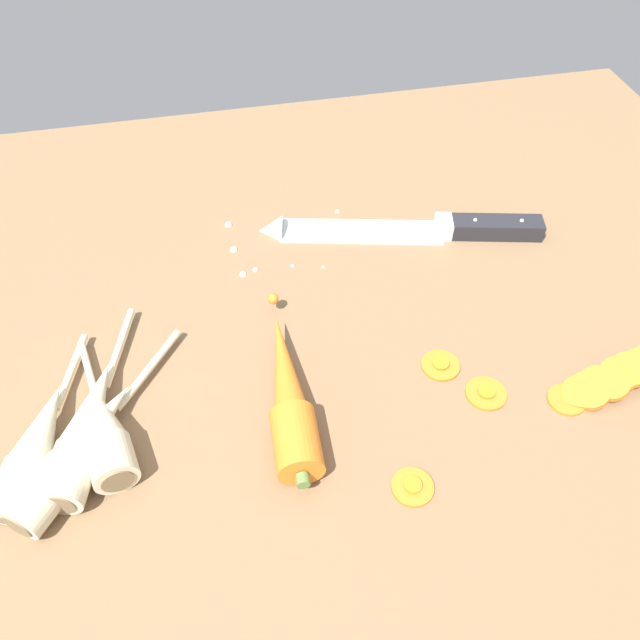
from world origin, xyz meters
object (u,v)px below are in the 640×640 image
(parsnip_mid_right, at_px, (36,447))
(carrot_slice_stray_far, at_px, (486,392))
(parsnip_back, at_px, (78,450))
(carrot_slice_stack, at_px, (616,377))
(parsnip_front, at_px, (86,428))
(carrot_slice_stray_mid, at_px, (441,364))
(parsnip_mid_left, at_px, (103,429))
(chefs_knife, at_px, (396,229))
(carrot_slice_stray_near, at_px, (413,486))
(whole_carrot, at_px, (289,394))

(parsnip_mid_right, distance_m, carrot_slice_stray_far, 0.42)
(parsnip_mid_right, distance_m, parsnip_back, 0.04)
(carrot_slice_stack, bearing_deg, parsnip_mid_right, 176.41)
(parsnip_back, bearing_deg, carrot_slice_stray_far, -0.96)
(parsnip_front, relative_size, carrot_slice_stack, 1.61)
(parsnip_front, bearing_deg, parsnip_back, -105.95)
(parsnip_back, bearing_deg, carrot_slice_stray_mid, 5.83)
(carrot_slice_stray_far, bearing_deg, parsnip_mid_left, 176.15)
(chefs_knife, bearing_deg, parsnip_mid_left, -146.49)
(carrot_slice_stray_near, bearing_deg, carrot_slice_stray_far, 38.54)
(parsnip_mid_left, xyz_separation_m, parsnip_back, (-0.02, -0.02, -0.00))
(parsnip_mid_right, bearing_deg, parsnip_front, 13.34)
(parsnip_back, distance_m, carrot_slice_stack, 0.51)
(parsnip_front, height_order, parsnip_back, same)
(carrot_slice_stack, bearing_deg, chefs_knife, 118.02)
(parsnip_mid_right, height_order, carrot_slice_stray_near, parsnip_mid_right)
(chefs_knife, relative_size, whole_carrot, 1.53)
(parsnip_mid_left, bearing_deg, parsnip_back, -140.34)
(parsnip_mid_left, distance_m, carrot_slice_stack, 0.49)
(whole_carrot, xyz_separation_m, carrot_slice_stray_mid, (0.16, 0.02, -0.02))
(carrot_slice_stray_mid, bearing_deg, parsnip_mid_left, -176.89)
(chefs_knife, height_order, parsnip_back, parsnip_back)
(parsnip_mid_right, height_order, carrot_slice_stack, parsnip_mid_right)
(parsnip_front, bearing_deg, carrot_slice_stray_near, -21.36)
(carrot_slice_stack, height_order, carrot_slice_stray_far, carrot_slice_stack)
(parsnip_front, height_order, carrot_slice_stack, parsnip_front)
(whole_carrot, xyz_separation_m, carrot_slice_stray_near, (0.09, -0.11, -0.02))
(whole_carrot, relative_size, carrot_slice_stray_far, 5.64)
(parsnip_mid_left, xyz_separation_m, carrot_slice_stray_mid, (0.33, 0.02, -0.02))
(whole_carrot, height_order, parsnip_back, whole_carrot)
(parsnip_back, bearing_deg, parsnip_mid_right, 162.62)
(parsnip_front, height_order, carrot_slice_stray_mid, parsnip_front)
(parsnip_back, relative_size, carrot_slice_stray_mid, 5.18)
(whole_carrot, xyz_separation_m, parsnip_mid_left, (-0.17, -0.00, -0.00))
(whole_carrot, xyz_separation_m, parsnip_front, (-0.19, 0.00, -0.00))
(carrot_slice_stray_near, bearing_deg, parsnip_mid_right, 162.93)
(chefs_knife, bearing_deg, parsnip_back, -146.09)
(parsnip_front, bearing_deg, carrot_slice_stray_far, -4.24)
(carrot_slice_stray_near, relative_size, carrot_slice_stray_mid, 0.96)
(parsnip_back, bearing_deg, whole_carrot, 5.71)
(chefs_knife, height_order, parsnip_mid_left, parsnip_mid_left)
(parsnip_front, bearing_deg, carrot_slice_stray_mid, 2.37)
(chefs_knife, bearing_deg, carrot_slice_stray_far, -86.06)
(whole_carrot, relative_size, parsnip_back, 1.11)
(carrot_slice_stray_near, bearing_deg, parsnip_back, 162.97)
(chefs_knife, distance_m, carrot_slice_stack, 0.30)
(carrot_slice_stack, relative_size, carrot_slice_stray_near, 3.71)
(parsnip_back, bearing_deg, chefs_knife, 33.91)
(whole_carrot, distance_m, parsnip_mid_right, 0.23)
(parsnip_mid_left, xyz_separation_m, carrot_slice_stray_near, (0.26, -0.10, -0.02))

